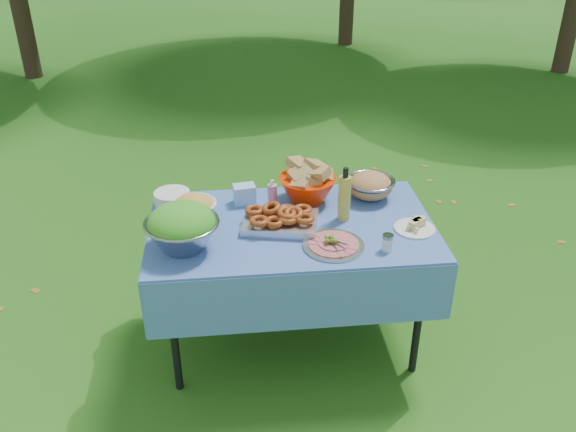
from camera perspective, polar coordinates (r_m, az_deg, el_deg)
The scene contains 14 objects.
ground at distance 3.58m, azimuth 0.31°, elevation -11.37°, with size 80.00×80.00×0.00m, color #0F3609.
picnic_table at distance 3.34m, azimuth 0.33°, elevation -6.43°, with size 1.46×0.86×0.76m, color #81B8F8.
salad_bowl at distance 2.93m, azimuth -9.90°, elevation -1.03°, with size 0.35×0.35×0.23m, color gray, non-canonical shape.
pasta_bowl_white at distance 3.20m, azimuth -8.82°, elevation 0.85°, with size 0.23×0.23×0.13m, color silver, non-canonical shape.
plate_stack at distance 3.38m, azimuth -10.78°, elevation 1.68°, with size 0.19×0.19×0.07m, color silver.
wipes_box at distance 3.33m, azimuth -4.10°, elevation 2.05°, with size 0.12×0.08×0.11m, color #9AC9F8.
sanitizer_bottle at distance 3.29m, azimuth -1.47°, elevation 2.20°, with size 0.05×0.05×0.15m, color pink.
bread_bowl at distance 3.33m, azimuth 1.85°, elevation 3.14°, with size 0.31×0.31×0.21m, color #F12B01, non-canonical shape.
pasta_bowl_steel at distance 3.40m, azimuth 7.69°, elevation 2.87°, with size 0.27×0.27×0.14m, color gray, non-canonical shape.
fried_tray at distance 3.10m, azimuth -0.71°, elevation -0.27°, with size 0.37×0.26×0.09m, color #BBBCC0.
charcuterie_platter at distance 2.95m, azimuth 4.30°, elevation -2.26°, with size 0.30×0.30×0.07m, color #B0B3B8.
oil_bottle at distance 3.13m, azimuth 5.32°, elevation 2.06°, with size 0.06×0.06×0.29m, color gold.
cheese_plate at distance 3.15m, azimuth 11.80°, elevation -0.78°, with size 0.21×0.21×0.06m, color silver.
shaker at distance 2.94m, azimuth 9.29°, elevation -2.47°, with size 0.05×0.05×0.09m, color silver.
Camera 1 is at (-0.30, -2.69, 2.34)m, focal length 38.00 mm.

